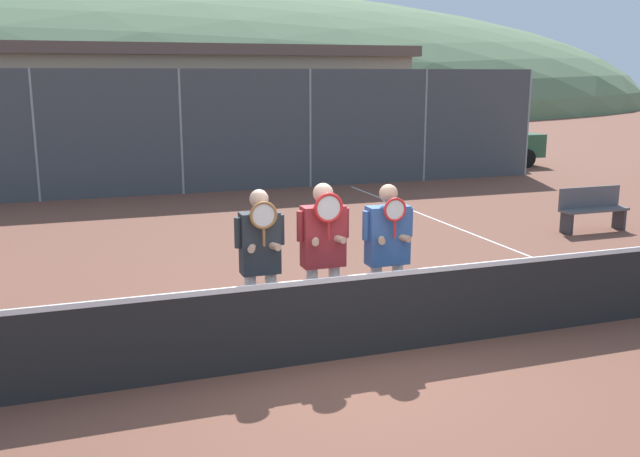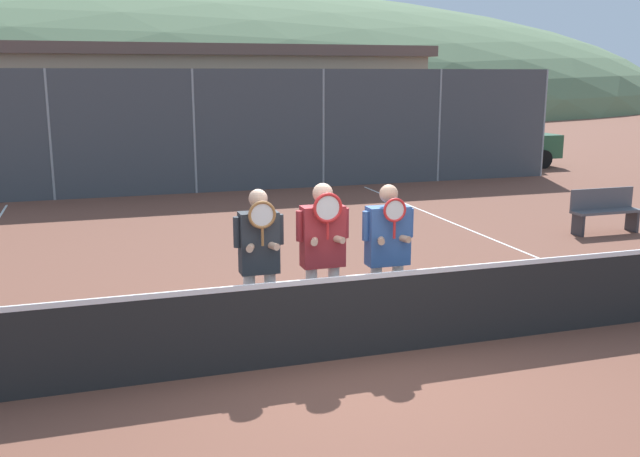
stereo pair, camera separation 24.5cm
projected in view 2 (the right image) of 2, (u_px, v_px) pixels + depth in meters
The scene contains 13 objects.
ground_plane at pixel (347, 358), 7.64m from camera, with size 120.00×120.00×0.00m, color brown.
hill_distant at pixel (120, 109), 61.99m from camera, with size 105.52×58.62×20.52m.
clubhouse_building at pixel (151, 103), 24.72m from camera, with size 19.21×5.50×3.94m.
fence_back at pixel (194, 132), 17.93m from camera, with size 20.58×0.06×3.12m.
tennis_net at pixel (348, 316), 7.54m from camera, with size 11.98×0.09×1.02m.
court_line_right_sideline at pixel (540, 258), 11.76m from camera, with size 0.05×16.00×0.01m, color white.
player_leftmost at pixel (259, 256), 7.76m from camera, with size 0.56×0.34×1.78m.
player_center_left at pixel (323, 247), 7.95m from camera, with size 0.61×0.34×1.82m.
player_center_right at pixel (388, 247), 8.10m from camera, with size 0.62×0.34×1.78m.
car_left_of_center at pixel (168, 146), 20.52m from camera, with size 4.11×2.00×1.90m.
car_center at pixel (335, 143), 22.15m from camera, with size 4.65×1.95×1.69m.
car_right_of_center at pixel (491, 141), 23.21m from camera, with size 4.30×1.98×1.66m.
bench_courtside at pixel (605, 210), 13.60m from camera, with size 1.40×0.36×0.85m.
Camera 2 is at (-2.46, -6.74, 2.99)m, focal length 40.00 mm.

